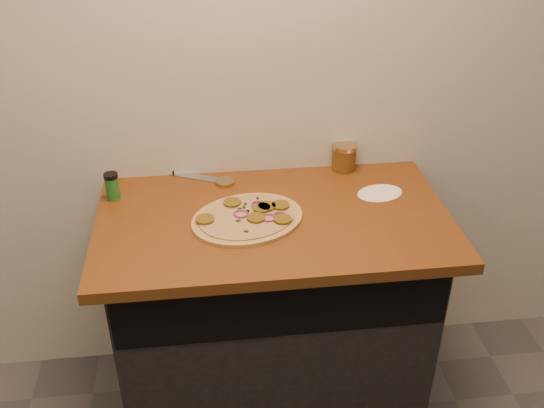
{
  "coord_description": "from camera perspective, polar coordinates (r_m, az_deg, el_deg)",
  "views": [
    {
      "loc": [
        -0.21,
        -0.3,
        2.0
      ],
      "look_at": [
        -0.01,
        1.41,
        0.95
      ],
      "focal_mm": 40.0,
      "sensor_mm": 36.0,
      "label": 1
    }
  ],
  "objects": [
    {
      "name": "flour_spill",
      "position": [
        2.22,
        10.11,
        1.02
      ],
      "size": [
        0.21,
        0.21,
        0.0
      ],
      "primitive_type": "cylinder",
      "rotation": [
        0.0,
        0.0,
        0.26
      ],
      "color": "white",
      "rests_on": "countertop"
    },
    {
      "name": "room_shell",
      "position": [
        0.48,
        21.79,
        -10.98
      ],
      "size": [
        4.02,
        3.52,
        2.71
      ],
      "color": "beige",
      "rests_on": "ground"
    },
    {
      "name": "salsa_jar",
      "position": [
        2.34,
        6.78,
        4.44
      ],
      "size": [
        0.1,
        0.1,
        0.1
      ],
      "color": "#9B140F",
      "rests_on": "countertop"
    },
    {
      "name": "cabinet",
      "position": [
        2.37,
        0.04,
        -10.32
      ],
      "size": [
        1.1,
        0.6,
        0.86
      ],
      "primitive_type": "cube",
      "color": "black",
      "rests_on": "ground"
    },
    {
      "name": "mason_jar_lid",
      "position": [
        2.25,
        -4.46,
        2.06
      ],
      "size": [
        0.08,
        0.08,
        0.02
      ],
      "primitive_type": "cylinder",
      "rotation": [
        0.0,
        0.0,
        0.14
      ],
      "color": "tan",
      "rests_on": "countertop"
    },
    {
      "name": "chefs_knife",
      "position": [
        2.34,
        -8.86,
        2.9
      ],
      "size": [
        0.3,
        0.16,
        0.02
      ],
      "color": "#B7BAC1",
      "rests_on": "countertop"
    },
    {
      "name": "spice_shaker",
      "position": [
        2.2,
        -14.81,
        1.64
      ],
      "size": [
        0.05,
        0.05,
        0.1
      ],
      "color": "#216823",
      "rests_on": "countertop"
    },
    {
      "name": "pizza",
      "position": [
        2.03,
        -2.22,
        -1.26
      ],
      "size": [
        0.48,
        0.48,
        0.03
      ],
      "color": "tan",
      "rests_on": "countertop"
    },
    {
      "name": "countertop",
      "position": [
        2.07,
        0.14,
        -1.53
      ],
      "size": [
        1.2,
        0.7,
        0.04
      ],
      "primitive_type": "cube",
      "color": "brown",
      "rests_on": "cabinet"
    }
  ]
}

